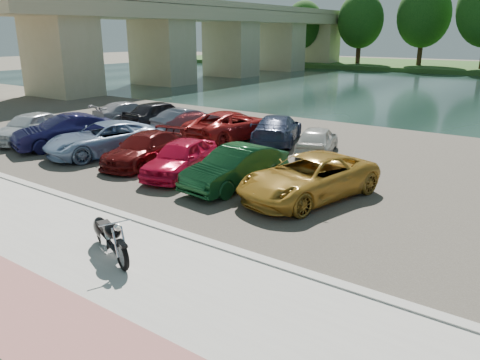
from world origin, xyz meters
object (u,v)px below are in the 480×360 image
object	(u,v)px
car_2	(104,139)
motorcycle	(108,235)
car_1	(66,132)
car_0	(30,127)

from	to	relation	value
car_2	motorcycle	bearing A→B (deg)	-23.53
car_1	car_2	world-z (taller)	car_1
motorcycle	car_0	distance (m)	14.44
car_0	car_1	world-z (taller)	car_1
car_0	car_2	bearing A→B (deg)	-7.42
car_1	car_2	distance (m)	2.52
car_0	motorcycle	bearing A→B (deg)	-36.54
motorcycle	car_2	xyz separation A→B (m)	(-8.03, 6.37, 0.19)
car_1	car_2	bearing A→B (deg)	22.87
car_2	car_0	bearing A→B (deg)	-160.26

